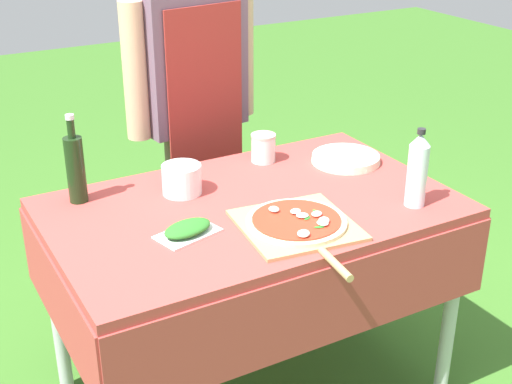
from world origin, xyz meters
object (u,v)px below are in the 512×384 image
Objects in this scene: pizza_on_peel at (298,224)px; prep_table at (252,230)px; person_cook at (193,92)px; oil_bottle at (75,168)px; mixing_tub at (182,179)px; water_bottle at (418,170)px; plate_stack at (346,159)px; sauce_jar at (263,149)px; herb_container at (188,229)px.

prep_table is at bearing 107.30° from pizza_on_peel.
person_cook reaches higher than oil_bottle.
prep_table is at bearing -48.80° from mixing_tub.
oil_bottle is at bearing 149.26° from water_bottle.
person_cook is at bearing 79.93° from prep_table.
plate_stack is at bearing 46.16° from pizza_on_peel.
person_cook reaches higher than mixing_tub.
sauce_jar is (0.74, 0.00, -0.08)m from oil_bottle.
person_cook reaches higher than water_bottle.
prep_table is 0.30m from mixing_tub.
oil_bottle reaches higher than pizza_on_peel.
pizza_on_peel is 1.75× the size of oil_bottle.
herb_container is 0.66m from sauce_jar.
plate_stack is (0.78, 0.25, -0.00)m from herb_container.
oil_bottle reaches higher than water_bottle.
sauce_jar is (0.09, -0.45, -0.12)m from person_cook.
pizza_on_peel reaches higher than prep_table.
oil_bottle is at bearing 148.67° from prep_table.
person_cook is 1.10m from water_bottle.
mixing_tub is at bearing 123.54° from pizza_on_peel.
prep_table is 6.33× the size of herb_container.
plate_stack is at bearing 87.27° from water_bottle.
water_bottle is at bearing -66.74° from sauce_jar.
oil_bottle is 1.14× the size of water_bottle.
plate_stack is (0.36, -0.62, -0.16)m from person_cook.
plate_stack is at bearing 17.40° from herb_container.
person_cook is at bearing 64.11° from herb_container.
oil_bottle reaches higher than plate_stack.
herb_container is 1.99× the size of sauce_jar.
herb_container is 0.82m from plate_stack.
person_cook is 15.14× the size of sauce_jar.
oil_bottle is 1.43× the size of herb_container.
oil_bottle is 2.24× the size of mixing_tub.
person_cook is 0.66m from mixing_tub.
person_cook is 0.48m from sauce_jar.
mixing_tub reaches higher than herb_container.
person_cook is 3.06× the size of pizza_on_peel.
water_bottle is 0.65m from sauce_jar.
water_bottle reaches higher than mixing_tub.
person_cook is 11.99× the size of mixing_tub.
person_cook is 0.74m from plate_stack.
water_bottle is 1.98× the size of mixing_tub.
herb_container is at bearing 56.34° from person_cook.
sauce_jar is at bearing 39.05° from herb_container.
pizza_on_peel is at bearing 76.85° from person_cook.
pizza_on_peel is 1.98× the size of water_bottle.
prep_table is 0.64m from oil_bottle.
prep_table is at bearing -163.56° from plate_stack.
oil_bottle is at bearing 119.04° from herb_container.
pizza_on_peel reaches higher than plate_stack.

